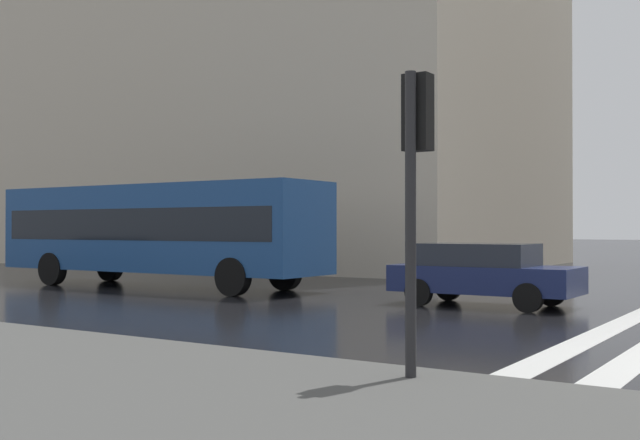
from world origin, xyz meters
TOP-DOWN VIEW (x-y plane):
  - haussmann_block_mid at (20.79, 22.70)m, footprint 16.57×23.73m
  - traffic_signal_post at (-3.48, 3.85)m, footprint 0.44×0.30m
  - car_navy at (5.50, 6.54)m, footprint 1.85×4.10m
  - city_bus at (5.50, 16.70)m, footprint 2.60×11.00m

SIDE VIEW (x-z plane):
  - car_navy at x=5.50m, z-range 0.05..1.46m
  - city_bus at x=5.50m, z-range 0.26..3.26m
  - traffic_signal_post at x=-3.48m, z-range 0.88..4.19m
  - haussmann_block_mid at x=20.79m, z-range -0.24..23.39m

